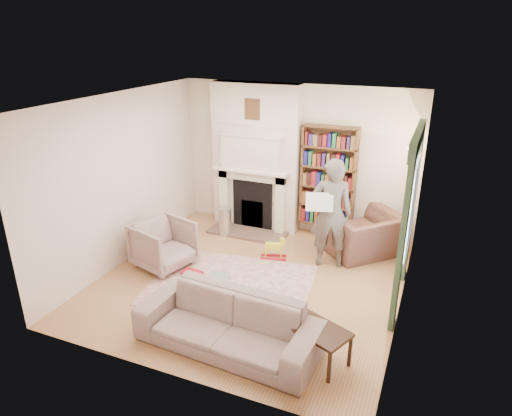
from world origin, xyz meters
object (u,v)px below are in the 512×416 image
at_px(bookcase, 328,177).
at_px(man_reading, 331,213).
at_px(armchair_left, 164,245).
at_px(paraffin_heater, 225,221).
at_px(armchair_reading, 363,234).
at_px(sofa, 228,324).
at_px(rocking_horse, 274,248).
at_px(coffee_table, 318,345).

height_order(bookcase, man_reading, bookcase).
relative_size(armchair_left, paraffin_heater, 1.56).
bearing_deg(man_reading, armchair_reading, -143.27).
relative_size(armchair_reading, paraffin_heater, 2.14).
height_order(sofa, man_reading, man_reading).
height_order(armchair_reading, man_reading, man_reading).
distance_m(armchair_reading, armchair_left, 3.41).
distance_m(armchair_reading, paraffin_heater, 2.58).
bearing_deg(armchair_left, man_reading, -50.14).
height_order(man_reading, rocking_horse, man_reading).
bearing_deg(armchair_reading, armchair_left, -15.80).
distance_m(man_reading, rocking_horse, 1.18).
distance_m(armchair_left, coffee_table, 3.25).
bearing_deg(armchair_reading, paraffin_heater, -41.10).
xyz_separation_m(armchair_left, rocking_horse, (1.59, 0.93, -0.19)).
bearing_deg(rocking_horse, armchair_left, -166.78).
bearing_deg(coffee_table, paraffin_heater, 156.39).
relative_size(man_reading, rocking_horse, 4.18).
relative_size(armchair_left, sofa, 0.38).
height_order(armchair_left, sofa, armchair_left).
relative_size(paraffin_heater, rocking_horse, 1.24).
bearing_deg(armchair_left, armchair_reading, -43.92).
distance_m(sofa, rocking_horse, 2.42).
distance_m(bookcase, coffee_table, 3.71).
bearing_deg(bookcase, coffee_table, -76.82).
bearing_deg(paraffin_heater, armchair_reading, 4.59).
bearing_deg(armchair_reading, sofa, 25.61).
bearing_deg(rocking_horse, man_reading, -6.94).
bearing_deg(man_reading, bookcase, -89.20).
distance_m(bookcase, armchair_reading, 1.22).
distance_m(armchair_left, rocking_horse, 1.85).
bearing_deg(armchair_reading, man_reading, 7.45).
bearing_deg(armchair_left, bookcase, -28.40).
height_order(paraffin_heater, rocking_horse, paraffin_heater).
xyz_separation_m(armchair_left, man_reading, (2.50, 1.10, 0.53)).
xyz_separation_m(sofa, coffee_table, (1.10, 0.17, -0.11)).
bearing_deg(sofa, man_reading, 80.09).
height_order(armchair_reading, rocking_horse, armchair_reading).
xyz_separation_m(paraffin_heater, rocking_horse, (1.20, -0.56, -0.08)).
bearing_deg(bookcase, armchair_left, -134.60).
bearing_deg(paraffin_heater, man_reading, -10.55).
bearing_deg(paraffin_heater, bookcase, 21.61).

